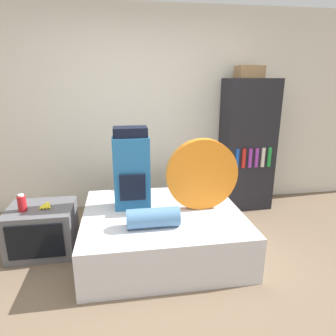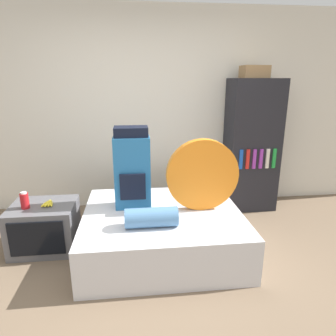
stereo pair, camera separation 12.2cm
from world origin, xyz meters
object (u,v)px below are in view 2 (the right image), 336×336
at_px(tent_bag, 202,175).
at_px(bookshelf, 252,146).
at_px(cardboard_box, 254,72).
at_px(canister, 25,201).
at_px(sleeping_roll, 152,217).
at_px(backpack, 132,169).
at_px(television, 45,227).

distance_m(tent_bag, bookshelf, 1.30).
relative_size(tent_bag, cardboard_box, 2.27).
distance_m(canister, bookshelf, 2.78).
distance_m(sleeping_roll, bookshelf, 1.94).
xyz_separation_m(backpack, canister, (-1.06, -0.04, -0.28)).
xyz_separation_m(television, canister, (-0.14, -0.06, 0.32)).
height_order(sleeping_roll, bookshelf, bookshelf).
distance_m(canister, cardboard_box, 3.01).
relative_size(sleeping_roll, cardboard_box, 1.48).
relative_size(television, cardboard_box, 2.01).
distance_m(tent_bag, sleeping_roll, 0.68).
height_order(sleeping_roll, canister, canister).
bearing_deg(canister, television, 22.08).
bearing_deg(tent_bag, cardboard_box, 49.26).
bearing_deg(canister, bookshelf, 18.00).
bearing_deg(canister, backpack, 2.31).
relative_size(backpack, cardboard_box, 2.60).
xyz_separation_m(backpack, tent_bag, (0.69, -0.15, -0.04)).
bearing_deg(television, bookshelf, 17.76).
height_order(television, bookshelf, bookshelf).
distance_m(backpack, television, 1.10).
distance_m(tent_bag, television, 1.71).
distance_m(backpack, bookshelf, 1.77).
xyz_separation_m(sleeping_roll, cardboard_box, (1.38, 1.32, 1.27)).
xyz_separation_m(tent_bag, cardboard_box, (0.85, 0.99, 1.00)).
distance_m(television, cardboard_box, 3.03).
height_order(television, cardboard_box, cardboard_box).
bearing_deg(bookshelf, cardboard_box, 135.22).
bearing_deg(television, sleeping_roll, -24.39).
relative_size(tent_bag, sleeping_roll, 1.53).
bearing_deg(cardboard_box, backpack, -151.36).
bearing_deg(cardboard_box, television, -161.43).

